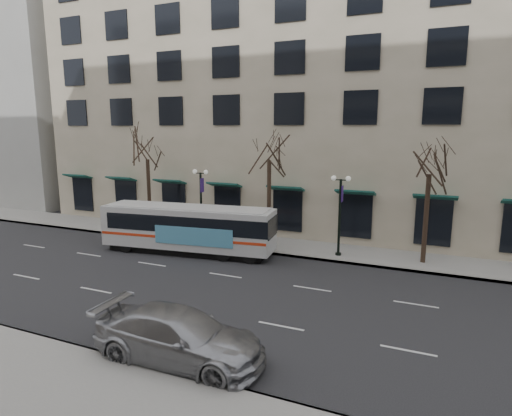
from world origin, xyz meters
The scene contains 11 objects.
ground centered at (0.00, 0.00, 0.00)m, with size 160.00×160.00×0.00m, color black.
sidewalk_far centered at (5.00, 9.00, 0.07)m, with size 80.00×4.00×0.15m, color gray.
building_hotel centered at (-2.00, 21.00, 12.00)m, with size 40.00×20.00×24.00m, color tan.
building_far_upblock centered at (-38.00, 21.00, 14.00)m, with size 28.00×20.00×28.00m, color #999993.
tree_far_left centered at (-10.00, 8.80, 6.70)m, with size 3.60×3.60×8.34m.
tree_far_mid centered at (0.00, 8.80, 6.91)m, with size 3.60×3.60×8.55m.
tree_far_right centered at (10.00, 8.80, 6.42)m, with size 3.60×3.60×8.06m.
lamp_post_left centered at (-4.99, 8.20, 2.94)m, with size 1.22×0.45×5.21m.
lamp_post_right centered at (5.01, 8.20, 2.94)m, with size 1.22×0.45×5.21m.
city_bus centered at (-4.23, 5.30, 1.70)m, with size 11.68×3.90×3.11m.
silver_car centered at (2.62, -6.20, 0.91)m, with size 2.55×6.28×1.82m, color #9A9BA1.
Camera 1 is at (10.64, -17.87, 8.09)m, focal length 30.00 mm.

